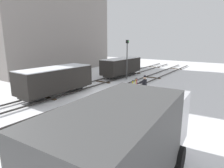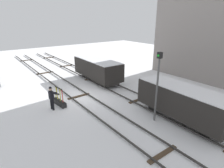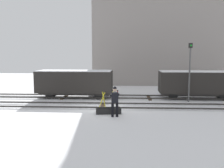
{
  "view_description": "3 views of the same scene",
  "coord_description": "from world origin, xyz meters",
  "px_view_note": "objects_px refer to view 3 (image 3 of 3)",
  "views": [
    {
      "loc": [
        -12.49,
        -8.77,
        4.4
      ],
      "look_at": [
        0.74,
        0.35,
        0.73
      ],
      "focal_mm": 30.93,
      "sensor_mm": 36.0,
      "label": 1
    },
    {
      "loc": [
        13.25,
        -6.34,
        6.25
      ],
      "look_at": [
        1.26,
        2.55,
        0.95
      ],
      "focal_mm": 29.91,
      "sensor_mm": 36.0,
      "label": 2
    },
    {
      "loc": [
        1.51,
        -16.06,
        3.51
      ],
      "look_at": [
        0.6,
        1.14,
        1.45
      ],
      "focal_mm": 38.59,
      "sensor_mm": 36.0,
      "label": 3
    }
  ],
  "objects_px": {
    "switch_lever_frame": "(109,110)",
    "rail_worker": "(115,100)",
    "freight_car_far_end": "(197,83)",
    "signal_post": "(190,67)",
    "freight_car_back_track": "(75,82)"
  },
  "relations": [
    {
      "from": "switch_lever_frame",
      "to": "rail_worker",
      "type": "relative_size",
      "value": 0.88
    },
    {
      "from": "freight_car_far_end",
      "to": "switch_lever_frame",
      "type": "bearing_deg",
      "value": -139.71
    },
    {
      "from": "signal_post",
      "to": "freight_car_far_end",
      "type": "xyz_separation_m",
      "value": [
        0.98,
        1.35,
        -1.35
      ]
    },
    {
      "from": "switch_lever_frame",
      "to": "rail_worker",
      "type": "distance_m",
      "value": 1.07
    },
    {
      "from": "rail_worker",
      "to": "switch_lever_frame",
      "type": "bearing_deg",
      "value": 114.58
    },
    {
      "from": "rail_worker",
      "to": "signal_post",
      "type": "relative_size",
      "value": 0.4
    },
    {
      "from": "rail_worker",
      "to": "signal_post",
      "type": "xyz_separation_m",
      "value": [
        5.41,
        4.72,
        1.67
      ]
    },
    {
      "from": "switch_lever_frame",
      "to": "freight_car_far_end",
      "type": "bearing_deg",
      "value": 32.04
    },
    {
      "from": "signal_post",
      "to": "freight_car_back_track",
      "type": "relative_size",
      "value": 0.71
    },
    {
      "from": "rail_worker",
      "to": "freight_car_back_track",
      "type": "distance_m",
      "value": 7.05
    },
    {
      "from": "rail_worker",
      "to": "freight_car_far_end",
      "type": "distance_m",
      "value": 8.82
    },
    {
      "from": "switch_lever_frame",
      "to": "freight_car_back_track",
      "type": "height_order",
      "value": "freight_car_back_track"
    },
    {
      "from": "signal_post",
      "to": "freight_car_back_track",
      "type": "bearing_deg",
      "value": 171.42
    },
    {
      "from": "rail_worker",
      "to": "freight_car_far_end",
      "type": "xyz_separation_m",
      "value": [
        6.38,
        6.08,
        0.32
      ]
    },
    {
      "from": "freight_car_far_end",
      "to": "freight_car_back_track",
      "type": "height_order",
      "value": "freight_car_back_track"
    }
  ]
}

